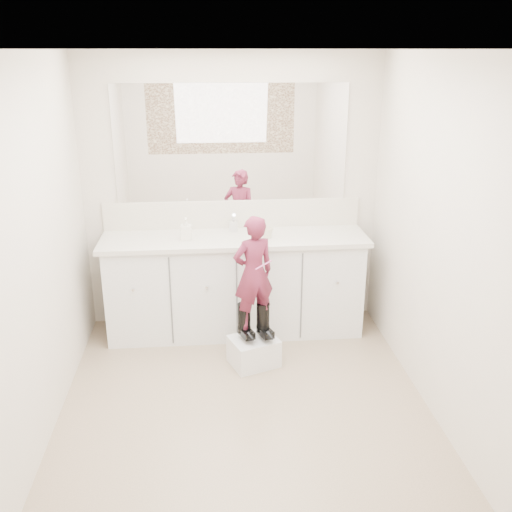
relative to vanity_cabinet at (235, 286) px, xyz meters
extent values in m
plane|color=#7F6B53|center=(0.00, -1.23, -0.42)|extent=(3.00, 3.00, 0.00)
plane|color=white|center=(0.00, -1.23, 1.97)|extent=(3.00, 3.00, 0.00)
plane|color=beige|center=(0.00, 0.27, 0.77)|extent=(2.60, 0.00, 2.60)
plane|color=beige|center=(0.00, -2.73, 0.77)|extent=(2.60, 0.00, 2.60)
plane|color=beige|center=(-1.30, -1.23, 0.78)|extent=(0.00, 3.00, 3.00)
plane|color=beige|center=(1.30, -1.23, 0.78)|extent=(0.00, 3.00, 3.00)
cube|color=silver|center=(0.00, 0.00, 0.00)|extent=(2.20, 0.55, 0.85)
cube|color=beige|center=(0.00, -0.01, 0.45)|extent=(2.28, 0.58, 0.04)
cube|color=beige|center=(0.00, 0.26, 0.59)|extent=(2.28, 0.03, 0.25)
cube|color=white|center=(0.00, 0.26, 1.22)|extent=(2.00, 0.02, 1.00)
cube|color=#472819|center=(0.00, -2.71, 1.22)|extent=(2.00, 0.01, 1.20)
cylinder|color=silver|center=(0.00, 0.15, 0.52)|extent=(0.08, 0.08, 0.10)
imported|color=beige|center=(0.28, -0.07, 0.51)|extent=(0.10, 0.10, 0.09)
imported|color=white|center=(-0.41, -0.05, 0.56)|extent=(0.09, 0.09, 0.19)
cube|color=silver|center=(0.11, -0.62, -0.31)|extent=(0.44, 0.40, 0.23)
imported|color=#9B2F51|center=(0.11, -0.60, 0.36)|extent=(0.39, 0.32, 0.91)
cylinder|color=#DD569B|center=(0.18, -0.68, 0.45)|extent=(0.13, 0.06, 0.06)
camera|label=1|loc=(-0.23, -4.65, 1.97)|focal=40.00mm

